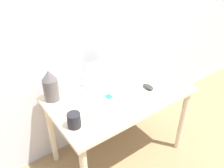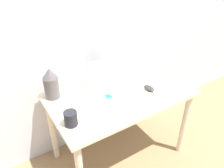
# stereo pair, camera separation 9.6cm
# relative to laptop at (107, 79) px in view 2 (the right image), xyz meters

# --- Properties ---
(wall_back) EXTENTS (6.00, 0.05, 2.50)m
(wall_back) POSITION_rel_laptop_xyz_m (0.02, 0.23, 0.50)
(wall_back) COLOR silver
(wall_back) RESTS_ON ground_plane
(desk) EXTENTS (1.15, 0.69, 0.70)m
(desk) POSITION_rel_laptop_xyz_m (0.02, -0.18, -0.14)
(desk) COLOR beige
(desk) RESTS_ON ground_plane
(laptop) EXTENTS (0.35, 0.22, 0.23)m
(laptop) POSITION_rel_laptop_xyz_m (0.00, 0.00, 0.00)
(laptop) COLOR silver
(laptop) RESTS_ON desk
(keyboard) EXTENTS (0.48, 0.19, 0.02)m
(keyboard) POSITION_rel_laptop_xyz_m (-0.11, -0.31, -0.04)
(keyboard) COLOR white
(keyboard) RESTS_ON desk
(mouse) EXTENTS (0.06, 0.11, 0.03)m
(mouse) POSITION_rel_laptop_xyz_m (0.24, -0.27, -0.03)
(mouse) COLOR #2D2D2D
(mouse) RESTS_ON desk
(vase) EXTENTS (0.11, 0.11, 0.25)m
(vase) POSITION_rel_laptop_xyz_m (-0.46, 0.05, 0.07)
(vase) COLOR #514C4C
(vase) RESTS_ON desk
(mp3_player) EXTENTS (0.04, 0.05, 0.01)m
(mp3_player) POSITION_rel_laptop_xyz_m (-0.09, -0.18, -0.05)
(mp3_player) COLOR #1E7FB7
(mp3_player) RESTS_ON desk
(mug) EXTENTS (0.09, 0.09, 0.10)m
(mug) POSITION_rel_laptop_xyz_m (-0.47, -0.32, 0.00)
(mug) COLOR black
(mug) RESTS_ON desk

